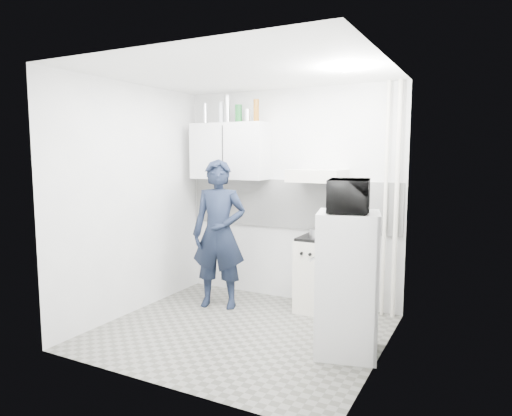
% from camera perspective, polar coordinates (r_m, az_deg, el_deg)
% --- Properties ---
extents(floor, '(2.80, 2.80, 0.00)m').
position_cam_1_polar(floor, '(4.86, -1.97, -15.18)').
color(floor, slate).
rests_on(floor, ground).
extents(ceiling, '(2.80, 2.80, 0.00)m').
position_cam_1_polar(ceiling, '(4.57, -2.10, 16.66)').
color(ceiling, white).
rests_on(ceiling, wall_back).
extents(wall_back, '(2.80, 0.00, 2.80)m').
position_cam_1_polar(wall_back, '(5.65, 4.23, 1.52)').
color(wall_back, white).
rests_on(wall_back, floor).
extents(wall_left, '(0.00, 2.60, 2.60)m').
position_cam_1_polar(wall_left, '(5.36, -15.17, 1.02)').
color(wall_left, white).
rests_on(wall_left, floor).
extents(wall_right, '(0.00, 2.60, 2.60)m').
position_cam_1_polar(wall_right, '(4.04, 15.54, -0.80)').
color(wall_right, white).
rests_on(wall_right, floor).
extents(person, '(0.73, 0.58, 1.75)m').
position_cam_1_polar(person, '(5.40, -4.64, -3.25)').
color(person, black).
rests_on(person, floor).
extents(stove, '(0.53, 0.53, 0.84)m').
position_cam_1_polar(stove, '(5.39, 8.26, -8.31)').
color(stove, silver).
rests_on(stove, floor).
extents(fridge, '(0.66, 0.66, 1.30)m').
position_cam_1_polar(fridge, '(4.26, 11.31, -9.22)').
color(fridge, silver).
rests_on(fridge, floor).
extents(stove_top, '(0.50, 0.50, 0.03)m').
position_cam_1_polar(stove_top, '(5.29, 8.34, -3.74)').
color(stove_top, black).
rests_on(stove_top, stove).
extents(saucepan, '(0.16, 0.16, 0.09)m').
position_cam_1_polar(saucepan, '(5.24, 7.61, -3.14)').
color(saucepan, silver).
rests_on(saucepan, stove_top).
extents(microwave, '(0.59, 0.47, 0.29)m').
position_cam_1_polar(microwave, '(4.11, 11.57, 1.52)').
color(microwave, black).
rests_on(microwave, fridge).
extents(bottle_a, '(0.06, 0.06, 0.26)m').
position_cam_1_polar(bottle_a, '(6.03, -6.41, 11.62)').
color(bottle_a, silver).
rests_on(bottle_a, upper_cabinet).
extents(bottle_c, '(0.06, 0.06, 0.27)m').
position_cam_1_polar(bottle_c, '(5.90, -4.40, 11.79)').
color(bottle_c, '#B2B7BC').
rests_on(bottle_c, upper_cabinet).
extents(bottle_d, '(0.08, 0.08, 0.35)m').
position_cam_1_polar(bottle_d, '(5.86, -3.62, 12.23)').
color(bottle_d, silver).
rests_on(bottle_d, upper_cabinet).
extents(canister_a, '(0.09, 0.09, 0.22)m').
position_cam_1_polar(canister_a, '(5.77, -2.20, 11.69)').
color(canister_a, '#144C1E').
rests_on(canister_a, upper_cabinet).
extents(canister_b, '(0.08, 0.08, 0.16)m').
position_cam_1_polar(canister_b, '(5.71, -1.13, 11.44)').
color(canister_b, silver).
rests_on(canister_b, upper_cabinet).
extents(bottle_e, '(0.07, 0.07, 0.27)m').
position_cam_1_polar(bottle_e, '(5.65, 0.03, 12.07)').
color(bottle_e, brown).
rests_on(bottle_e, upper_cabinet).
extents(upper_cabinet, '(1.00, 0.35, 0.70)m').
position_cam_1_polar(upper_cabinet, '(5.81, -3.28, 7.10)').
color(upper_cabinet, silver).
rests_on(upper_cabinet, wall_back).
extents(range_hood, '(0.60, 0.50, 0.14)m').
position_cam_1_polar(range_hood, '(5.23, 7.71, 4.03)').
color(range_hood, silver).
rests_on(range_hood, wall_back).
extents(backsplash, '(2.74, 0.03, 0.60)m').
position_cam_1_polar(backsplash, '(5.65, 4.16, 0.50)').
color(backsplash, white).
rests_on(backsplash, wall_back).
extents(pipe_a, '(0.05, 0.05, 2.60)m').
position_cam_1_polar(pipe_a, '(5.20, 17.15, 0.78)').
color(pipe_a, silver).
rests_on(pipe_a, floor).
extents(pipe_b, '(0.04, 0.04, 2.60)m').
position_cam_1_polar(pipe_b, '(5.22, 15.86, 0.85)').
color(pipe_b, silver).
rests_on(pipe_b, floor).
extents(ceiling_spot_fixture, '(0.10, 0.10, 0.02)m').
position_cam_1_polar(ceiling_spot_fixture, '(4.36, 11.29, 16.62)').
color(ceiling_spot_fixture, white).
rests_on(ceiling_spot_fixture, ceiling).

